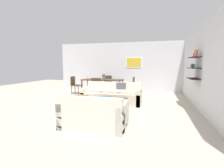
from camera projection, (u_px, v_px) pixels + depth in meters
name	position (u px, v px, depth m)	size (l,w,h in m)	color
ground_plane	(109.00, 105.00, 6.25)	(18.00, 18.00, 0.00)	#BCB29E
back_wall_unit	(131.00, 67.00, 9.42)	(8.40, 0.09, 2.70)	silver
right_wall_shelf_unit	(197.00, 68.00, 5.91)	(0.34, 8.20, 2.70)	silver
sofa_beige	(112.00, 95.00, 6.52)	(2.21, 0.90, 0.78)	beige
loveseat_white	(94.00, 115.00, 3.96)	(1.49, 0.90, 0.78)	silver
coffee_table	(107.00, 106.00, 5.29)	(1.14, 0.99, 0.38)	#38281E
decorative_bowl	(104.00, 98.00, 5.29)	(0.40, 0.40, 0.08)	#19666B
candle_jar	(115.00, 99.00, 5.19)	(0.07, 0.07, 0.08)	silver
dining_table	(103.00, 81.00, 8.48)	(2.02, 0.86, 0.75)	#422D1E
dining_chair_right_far	(131.00, 85.00, 8.33)	(0.44, 0.44, 0.88)	#422D1E
dining_chair_head	(107.00, 83.00, 9.31)	(0.44, 0.44, 0.88)	#422D1E
dining_chair_left_near	(75.00, 84.00, 8.67)	(0.44, 0.44, 0.88)	#422D1E
dining_chair_foot	(97.00, 86.00, 7.70)	(0.44, 0.44, 0.88)	#422D1E
wine_glass_left_near	(88.00, 77.00, 8.55)	(0.08, 0.08, 0.16)	silver
wine_glass_head	(105.00, 77.00, 8.82)	(0.06, 0.06, 0.16)	silver
wine_glass_foot	(100.00, 77.00, 8.11)	(0.06, 0.06, 0.19)	silver
wine_glass_right_far	(117.00, 77.00, 8.38)	(0.07, 0.07, 0.15)	silver
centerpiece_vase	(104.00, 76.00, 8.41)	(0.16, 0.16, 0.29)	teal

